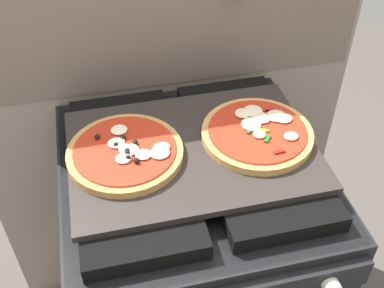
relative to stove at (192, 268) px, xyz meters
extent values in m
cube|color=gray|center=(0.00, 0.34, 0.32)|extent=(1.10, 0.03, 1.55)
cube|color=black|center=(0.00, 0.00, -0.02)|extent=(0.60, 0.60, 0.86)
cube|color=black|center=(0.00, 0.00, 0.40)|extent=(0.59, 0.59, 0.01)
cube|color=black|center=(-0.14, 0.00, 0.43)|extent=(0.24, 0.51, 0.04)
cube|color=black|center=(0.14, 0.00, 0.43)|extent=(0.24, 0.51, 0.04)
cylinder|color=silver|center=(0.20, -0.33, 0.35)|extent=(0.04, 0.02, 0.04)
cube|color=#2D2826|center=(0.00, 0.00, 0.46)|extent=(0.54, 0.38, 0.02)
cylinder|color=#C18947|center=(-0.15, 0.01, 0.47)|extent=(0.25, 0.25, 0.02)
cylinder|color=#B72D19|center=(-0.15, 0.01, 0.49)|extent=(0.22, 0.22, 0.00)
ellipsoid|color=#F4EACC|center=(-0.11, -0.02, 0.49)|extent=(0.03, 0.03, 0.01)
ellipsoid|color=#F4EACC|center=(-0.13, 0.00, 0.49)|extent=(0.03, 0.04, 0.01)
ellipsoid|color=#F4EACC|center=(-0.08, -0.03, 0.49)|extent=(0.04, 0.04, 0.01)
ellipsoid|color=#F4EACC|center=(-0.15, 0.07, 0.49)|extent=(0.04, 0.04, 0.01)
ellipsoid|color=#F4EACC|center=(-0.16, 0.03, 0.49)|extent=(0.04, 0.04, 0.01)
ellipsoid|color=#F4EACC|center=(-0.15, 0.01, 0.49)|extent=(0.03, 0.03, 0.01)
ellipsoid|color=#F4EACC|center=(-0.07, -0.01, 0.49)|extent=(0.04, 0.03, 0.01)
ellipsoid|color=#F4EACC|center=(-0.15, -0.03, 0.49)|extent=(0.03, 0.03, 0.01)
sphere|color=black|center=(-0.13, -0.04, 0.49)|extent=(0.01, 0.01, 0.01)
sphere|color=black|center=(-0.15, 0.04, 0.49)|extent=(0.01, 0.01, 0.01)
sphere|color=black|center=(-0.12, 0.02, 0.49)|extent=(0.01, 0.01, 0.01)
sphere|color=black|center=(-0.14, -0.03, 0.49)|extent=(0.01, 0.01, 0.01)
sphere|color=black|center=(-0.14, -0.01, 0.49)|extent=(0.01, 0.01, 0.01)
sphere|color=black|center=(-0.16, 0.02, 0.49)|extent=(0.01, 0.01, 0.01)
sphere|color=black|center=(-0.20, 0.05, 0.49)|extent=(0.01, 0.01, 0.01)
sphere|color=black|center=(-0.14, -0.01, 0.49)|extent=(0.01, 0.01, 0.01)
sphere|color=black|center=(-0.13, -0.04, 0.49)|extent=(0.01, 0.01, 0.01)
cylinder|color=tan|center=(0.15, 0.01, 0.47)|extent=(0.25, 0.25, 0.02)
cylinder|color=#B72D19|center=(0.15, 0.01, 0.49)|extent=(0.22, 0.22, 0.00)
ellipsoid|color=beige|center=(0.13, 0.06, 0.49)|extent=(0.04, 0.04, 0.01)
ellipsoid|color=beige|center=(0.17, 0.03, 0.49)|extent=(0.05, 0.04, 0.01)
ellipsoid|color=beige|center=(0.22, 0.02, 0.49)|extent=(0.04, 0.03, 0.01)
ellipsoid|color=beige|center=(0.21, -0.04, 0.49)|extent=(0.03, 0.03, 0.01)
ellipsoid|color=beige|center=(0.21, 0.03, 0.49)|extent=(0.05, 0.04, 0.01)
ellipsoid|color=beige|center=(0.16, 0.06, 0.49)|extent=(0.05, 0.04, 0.01)
ellipsoid|color=beige|center=(0.15, -0.02, 0.49)|extent=(0.03, 0.03, 0.01)
ellipsoid|color=beige|center=(0.14, 0.02, 0.49)|extent=(0.04, 0.05, 0.01)
cube|color=gold|center=(0.13, 0.02, 0.49)|extent=(0.01, 0.03, 0.00)
cube|color=gold|center=(0.16, -0.01, 0.49)|extent=(0.03, 0.02, 0.00)
cube|color=red|center=(0.17, -0.08, 0.49)|extent=(0.02, 0.01, 0.00)
cube|color=red|center=(0.18, 0.06, 0.49)|extent=(0.02, 0.02, 0.00)
cube|color=#19721E|center=(0.13, 0.00, 0.49)|extent=(0.02, 0.02, 0.00)
cube|color=red|center=(0.19, 0.05, 0.49)|extent=(0.02, 0.03, 0.00)
cube|color=red|center=(0.20, 0.06, 0.49)|extent=(0.03, 0.01, 0.00)
cube|color=#19721E|center=(0.16, -0.04, 0.49)|extent=(0.02, 0.02, 0.00)
camera|label=1|loc=(-0.18, -0.75, 1.17)|focal=44.28mm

